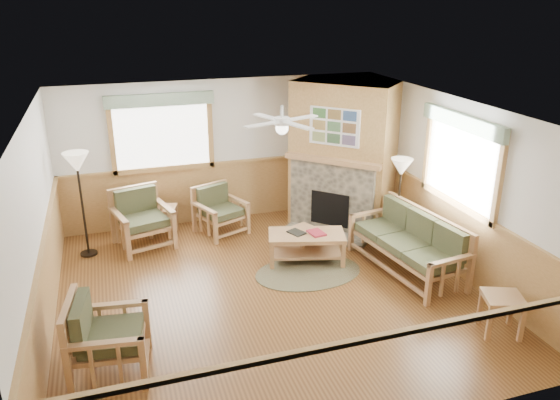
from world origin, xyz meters
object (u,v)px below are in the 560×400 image
object	(u,v)px
coffee_table	(306,247)
end_table_chairs	(163,221)
armchair_left	(109,336)
end_table_sofa	(501,314)
floor_lamp_left	(82,205)
sofa	(407,243)
floor_lamp_right	(399,203)
footstool	(303,240)
armchair_back_right	(221,211)
armchair_back_left	(143,219)

from	to	relation	value
coffee_table	end_table_chairs	xyz separation A→B (m)	(-2.11, 1.80, 0.02)
armchair_left	coffee_table	distance (m)	3.69
end_table_chairs	end_table_sofa	bearing A→B (deg)	-49.73
armchair_left	floor_lamp_left	bearing A→B (deg)	12.87
sofa	floor_lamp_right	bearing A→B (deg)	152.60
sofa	floor_lamp_left	size ratio (longest dim) A/B	1.14
coffee_table	floor_lamp_right	bearing A→B (deg)	17.51
end_table_sofa	footstool	size ratio (longest dim) A/B	1.18
armchair_back_right	armchair_back_left	bearing A→B (deg)	163.27
armchair_left	end_table_chairs	distance (m)	3.88
armchair_back_right	floor_lamp_left	world-z (taller)	floor_lamp_left
armchair_back_right	end_table_chairs	xyz separation A→B (m)	(-1.01, 0.25, -0.17)
end_table_sofa	footstool	xyz separation A→B (m)	(-1.59, 3.06, -0.07)
end_table_sofa	armchair_back_right	bearing A→B (deg)	123.34
armchair_back_left	end_table_chairs	bearing A→B (deg)	30.39
end_table_sofa	footstool	world-z (taller)	end_table_sofa
armchair_left	footstool	xyz separation A→B (m)	(3.22, 2.33, -0.28)
coffee_table	floor_lamp_left	xyz separation A→B (m)	(-3.42, 1.36, 0.65)
sofa	floor_lamp_right	distance (m)	0.94
end_table_sofa	coffee_table	bearing A→B (deg)	122.17
footstool	floor_lamp_right	bearing A→B (deg)	-12.26
floor_lamp_left	floor_lamp_right	bearing A→B (deg)	-14.42
floor_lamp_left	floor_lamp_right	size ratio (longest dim) A/B	1.12
armchair_back_right	floor_lamp_right	bearing A→B (deg)	-50.58
armchair_back_left	end_table_chairs	xyz separation A→B (m)	(0.38, 0.39, -0.23)
end_table_sofa	floor_lamp_left	xyz separation A→B (m)	(-5.10, 4.03, 0.63)
armchair_back_right	floor_lamp_left	distance (m)	2.38
armchair_left	coffee_table	xyz separation A→B (m)	(3.13, 1.93, -0.24)
end_table_sofa	floor_lamp_left	bearing A→B (deg)	141.69
armchair_back_left	armchair_back_right	world-z (taller)	armchair_back_left
armchair_back_left	end_table_sofa	distance (m)	5.84
floor_lamp_right	end_table_chairs	bearing A→B (deg)	155.18
floor_lamp_right	armchair_left	bearing A→B (deg)	-157.63
end_table_sofa	end_table_chairs	bearing A→B (deg)	130.27
armchair_left	floor_lamp_left	world-z (taller)	floor_lamp_left
armchair_back_right	coffee_table	bearing A→B (deg)	-76.92
armchair_back_right	footstool	distance (m)	1.67
end_table_sofa	sofa	bearing A→B (deg)	98.84
armchair_left	end_table_sofa	bearing A→B (deg)	-90.82
end_table_chairs	sofa	bearing A→B (deg)	-36.50
armchair_back_left	sofa	bearing A→B (deg)	-44.45
armchair_back_right	footstool	world-z (taller)	armchair_back_right
armchair_back_left	end_table_sofa	size ratio (longest dim) A/B	1.84
armchair_back_right	end_table_chairs	distance (m)	1.06
end_table_sofa	floor_lamp_right	distance (m)	2.77
end_table_chairs	footstool	distance (m)	2.61
coffee_table	footstool	distance (m)	0.41
footstool	floor_lamp_left	xyz separation A→B (m)	(-3.51, 0.97, 0.70)
end_table_sofa	armchair_back_left	bearing A→B (deg)	135.58
armchair_back_right	armchair_left	world-z (taller)	armchair_left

